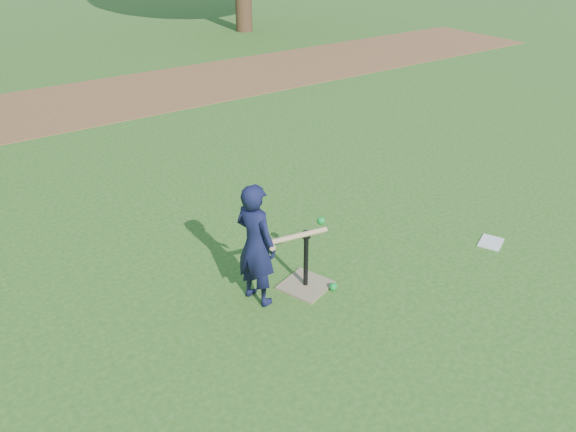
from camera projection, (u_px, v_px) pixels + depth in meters
ground at (309, 304)px, 5.24m from camera, size 80.00×80.00×0.00m
dirt_strip at (73, 104)px, 10.64m from camera, size 24.00×3.00×0.01m
child at (256, 245)px, 5.04m from camera, size 0.39×0.50×1.20m
wiffle_ball_ground at (333, 287)px, 5.42m from camera, size 0.08×0.08×0.08m
clipboard at (491, 242)px, 6.21m from camera, size 0.37×0.33×0.01m
batting_tee at (306, 277)px, 5.45m from camera, size 0.55×0.55×0.61m
swing_action at (300, 234)px, 5.15m from camera, size 0.70×0.19×0.09m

